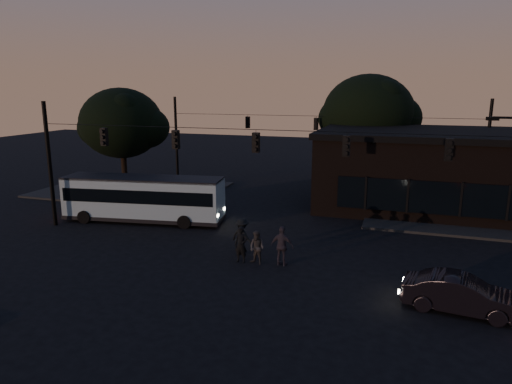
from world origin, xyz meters
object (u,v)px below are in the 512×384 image
(building, at_px, (431,169))
(bus, at_px, (143,197))
(pedestrian_c, at_px, (282,246))
(car, at_px, (462,294))
(pedestrian_b, at_px, (257,248))
(pedestrian_d, at_px, (242,236))
(pedestrian_a, at_px, (241,245))

(building, distance_m, bus, 19.72)
(pedestrian_c, bearing_deg, car, 166.39)
(bus, xyz_separation_m, pedestrian_b, (9.02, -4.68, -0.78))
(pedestrian_c, relative_size, pedestrian_d, 1.03)
(building, relative_size, pedestrian_a, 8.72)
(pedestrian_c, xyz_separation_m, pedestrian_d, (-2.32, 0.84, -0.03))
(car, relative_size, pedestrian_a, 2.40)
(pedestrian_c, bearing_deg, pedestrian_d, -16.05)
(car, height_order, pedestrian_b, pedestrian_b)
(bus, relative_size, pedestrian_b, 6.36)
(car, height_order, pedestrian_c, pedestrian_c)
(car, height_order, pedestrian_d, pedestrian_d)
(pedestrian_b, relative_size, pedestrian_d, 0.87)
(car, distance_m, pedestrian_c, 7.93)
(building, height_order, pedestrian_d, building)
(car, bearing_deg, pedestrian_c, 79.68)
(car, relative_size, pedestrian_d, 2.27)
(pedestrian_a, bearing_deg, car, -10.97)
(bus, distance_m, pedestrian_d, 8.72)
(car, xyz_separation_m, pedestrian_b, (-8.76, 2.19, 0.11))
(pedestrian_b, bearing_deg, car, 5.17)
(car, bearing_deg, pedestrian_a, 84.33)
(pedestrian_a, distance_m, pedestrian_d, 1.10)
(building, height_order, pedestrian_c, building)
(car, xyz_separation_m, pedestrian_d, (-9.88, 3.21, 0.24))
(building, distance_m, pedestrian_a, 16.93)
(bus, bearing_deg, pedestrian_a, -38.15)
(pedestrian_b, distance_m, pedestrian_c, 1.22)
(pedestrian_b, height_order, pedestrian_c, pedestrian_c)
(pedestrian_d, bearing_deg, pedestrian_b, 155.53)
(pedestrian_b, height_order, pedestrian_d, pedestrian_d)
(pedestrian_a, height_order, pedestrian_d, pedestrian_d)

